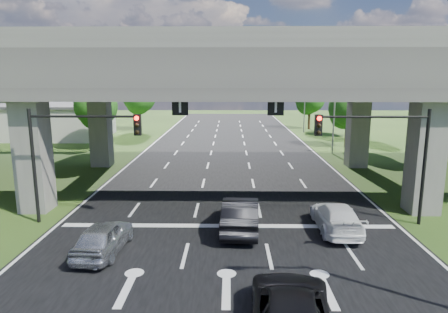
{
  "coord_description": "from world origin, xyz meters",
  "views": [
    {
      "loc": [
        0.11,
        -15.93,
        7.47
      ],
      "look_at": [
        -0.23,
        6.76,
        3.03
      ],
      "focal_mm": 32.0,
      "sensor_mm": 36.0,
      "label": 1
    }
  ],
  "objects_px": {
    "signal_right": "(383,145)",
    "car_silver": "(104,237)",
    "streetlight_beyond": "(302,91)",
    "car_dark": "(241,214)",
    "streetlight_far": "(331,95)",
    "car_white": "(336,217)",
    "car_trailing": "(291,311)",
    "signal_left": "(74,144)"
  },
  "relations": [
    {
      "from": "signal_right",
      "to": "car_silver",
      "type": "bearing_deg",
      "value": -164.23
    },
    {
      "from": "streetlight_beyond",
      "to": "car_dark",
      "type": "distance_m",
      "value": 38.51
    },
    {
      "from": "signal_right",
      "to": "car_silver",
      "type": "distance_m",
      "value": 14.11
    },
    {
      "from": "car_silver",
      "to": "car_dark",
      "type": "relative_size",
      "value": 0.82
    },
    {
      "from": "signal_right",
      "to": "car_dark",
      "type": "bearing_deg",
      "value": -172.51
    },
    {
      "from": "streetlight_far",
      "to": "car_dark",
      "type": "height_order",
      "value": "streetlight_far"
    },
    {
      "from": "car_silver",
      "to": "car_white",
      "type": "bearing_deg",
      "value": -161.66
    },
    {
      "from": "car_white",
      "to": "car_trailing",
      "type": "bearing_deg",
      "value": 67.98
    },
    {
      "from": "car_silver",
      "to": "car_dark",
      "type": "xyz_separation_m",
      "value": [
        6.0,
        2.78,
        0.12
      ]
    },
    {
      "from": "signal_right",
      "to": "signal_left",
      "type": "xyz_separation_m",
      "value": [
        -15.65,
        0.0,
        0.0
      ]
    },
    {
      "from": "signal_left",
      "to": "car_dark",
      "type": "height_order",
      "value": "signal_left"
    },
    {
      "from": "car_dark",
      "to": "signal_left",
      "type": "bearing_deg",
      "value": -3.15
    },
    {
      "from": "streetlight_beyond",
      "to": "car_white",
      "type": "relative_size",
      "value": 2.12
    },
    {
      "from": "signal_left",
      "to": "streetlight_beyond",
      "type": "relative_size",
      "value": 0.6
    },
    {
      "from": "car_white",
      "to": "car_trailing",
      "type": "height_order",
      "value": "car_trailing"
    },
    {
      "from": "car_trailing",
      "to": "signal_left",
      "type": "bearing_deg",
      "value": -37.23
    },
    {
      "from": "signal_left",
      "to": "car_trailing",
      "type": "xyz_separation_m",
      "value": [
        9.74,
        -9.21,
        -3.44
      ]
    },
    {
      "from": "car_dark",
      "to": "car_trailing",
      "type": "distance_m",
      "value": 8.37
    },
    {
      "from": "streetlight_beyond",
      "to": "car_trailing",
      "type": "xyz_separation_m",
      "value": [
        -8.18,
        -45.27,
        -5.1
      ]
    },
    {
      "from": "streetlight_far",
      "to": "streetlight_beyond",
      "type": "bearing_deg",
      "value": 90.0
    },
    {
      "from": "car_dark",
      "to": "car_trailing",
      "type": "bearing_deg",
      "value": 101.86
    },
    {
      "from": "car_silver",
      "to": "signal_right",
      "type": "bearing_deg",
      "value": -160.37
    },
    {
      "from": "signal_right",
      "to": "car_dark",
      "type": "relative_size",
      "value": 1.2
    },
    {
      "from": "signal_right",
      "to": "streetlight_far",
      "type": "bearing_deg",
      "value": 83.53
    },
    {
      "from": "streetlight_far",
      "to": "signal_left",
      "type": "bearing_deg",
      "value": -131.78
    },
    {
      "from": "car_white",
      "to": "streetlight_far",
      "type": "bearing_deg",
      "value": -101.79
    },
    {
      "from": "signal_left",
      "to": "car_white",
      "type": "bearing_deg",
      "value": -4.08
    },
    {
      "from": "signal_left",
      "to": "car_silver",
      "type": "relative_size",
      "value": 1.46
    },
    {
      "from": "car_white",
      "to": "car_silver",
      "type": "bearing_deg",
      "value": 15.31
    },
    {
      "from": "signal_right",
      "to": "car_silver",
      "type": "relative_size",
      "value": 1.46
    },
    {
      "from": "car_silver",
      "to": "signal_left",
      "type": "bearing_deg",
      "value": -52.42
    },
    {
      "from": "car_silver",
      "to": "car_white",
      "type": "distance_m",
      "value": 11.09
    },
    {
      "from": "streetlight_far",
      "to": "signal_right",
      "type": "bearing_deg",
      "value": -96.47
    },
    {
      "from": "signal_left",
      "to": "car_white",
      "type": "height_order",
      "value": "signal_left"
    },
    {
      "from": "signal_right",
      "to": "streetlight_beyond",
      "type": "relative_size",
      "value": 0.6
    },
    {
      "from": "car_dark",
      "to": "streetlight_far",
      "type": "bearing_deg",
      "value": -111.01
    },
    {
      "from": "car_dark",
      "to": "car_trailing",
      "type": "xyz_separation_m",
      "value": [
        1.26,
        -8.27,
        -0.1
      ]
    },
    {
      "from": "signal_left",
      "to": "streetlight_beyond",
      "type": "xyz_separation_m",
      "value": [
        17.92,
        36.06,
        1.66
      ]
    },
    {
      "from": "signal_left",
      "to": "car_silver",
      "type": "distance_m",
      "value": 5.65
    },
    {
      "from": "car_dark",
      "to": "car_white",
      "type": "height_order",
      "value": "car_dark"
    },
    {
      "from": "signal_right",
      "to": "signal_left",
      "type": "height_order",
      "value": "same"
    },
    {
      "from": "streetlight_beyond",
      "to": "car_dark",
      "type": "relative_size",
      "value": 2.0
    }
  ]
}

